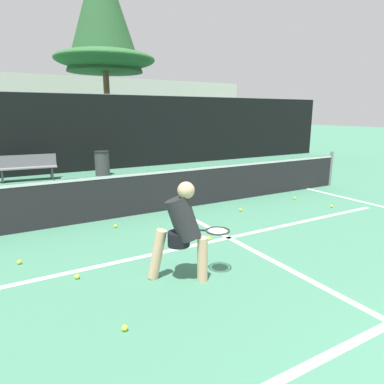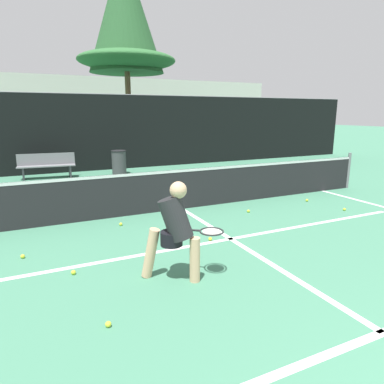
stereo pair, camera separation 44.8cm
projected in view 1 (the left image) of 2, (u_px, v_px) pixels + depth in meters
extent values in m
cube|color=white|center=(229.00, 238.00, 6.27)|extent=(8.25, 0.10, 0.01)
cube|color=white|center=(242.00, 245.00, 5.93)|extent=(0.10, 5.22, 0.01)
cylinder|color=slate|center=(331.00, 169.00, 10.69)|extent=(0.09, 0.09, 1.07)
cube|color=#232326|center=(174.00, 190.00, 8.03)|extent=(11.00, 0.02, 0.95)
cube|color=white|center=(174.00, 171.00, 7.93)|extent=(11.00, 0.03, 0.06)
cube|color=black|center=(97.00, 133.00, 13.37)|extent=(24.00, 0.06, 2.92)
cylinder|color=slate|center=(95.00, 94.00, 13.04)|extent=(24.00, 0.04, 0.04)
cylinder|color=#DBAD84|center=(202.00, 259.00, 4.60)|extent=(0.14, 0.14, 0.62)
cylinder|color=#DBAD84|center=(157.00, 254.00, 4.66)|extent=(0.31, 0.28, 0.73)
cylinder|color=black|center=(179.00, 239.00, 4.57)|extent=(0.30, 0.30, 0.19)
cylinder|color=#262628|center=(183.00, 219.00, 4.50)|extent=(0.47, 0.42, 0.68)
sphere|color=#DBAD84|center=(186.00, 190.00, 4.41)|extent=(0.23, 0.23, 0.23)
cylinder|color=#262628|center=(195.00, 230.00, 4.77)|extent=(0.26, 0.20, 0.03)
torus|color=#262628|center=(218.00, 231.00, 4.73)|extent=(0.48, 0.48, 0.02)
cylinder|color=beige|center=(218.00, 231.00, 4.73)|extent=(0.36, 0.36, 0.01)
sphere|color=#D1E033|center=(19.00, 262.00, 5.17)|extent=(0.07, 0.07, 0.07)
sphere|color=#D1E033|center=(125.00, 328.00, 3.59)|extent=(0.07, 0.07, 0.07)
sphere|color=#D1E033|center=(332.00, 206.00, 8.27)|extent=(0.07, 0.07, 0.07)
sphere|color=#D1E033|center=(209.00, 238.00, 6.15)|extent=(0.07, 0.07, 0.07)
sphere|color=#D1E033|center=(77.00, 277.00, 4.71)|extent=(0.07, 0.07, 0.07)
sphere|color=#D1E033|center=(295.00, 198.00, 9.05)|extent=(0.07, 0.07, 0.07)
sphere|color=#D1E033|center=(241.00, 210.00, 7.95)|extent=(0.07, 0.07, 0.07)
sphere|color=#D1E033|center=(116.00, 226.00, 6.82)|extent=(0.07, 0.07, 0.07)
cube|color=slate|center=(27.00, 168.00, 11.40)|extent=(1.91, 0.54, 0.04)
cube|color=slate|center=(26.00, 161.00, 11.51)|extent=(1.88, 0.22, 0.42)
cube|color=#333338|center=(2.00, 176.00, 11.15)|extent=(0.06, 0.32, 0.44)
cube|color=#333338|center=(52.00, 173.00, 11.75)|extent=(0.06, 0.32, 0.44)
cylinder|color=#3F3F42|center=(102.00, 164.00, 12.48)|extent=(0.52, 0.52, 0.84)
cylinder|color=black|center=(101.00, 152.00, 12.38)|extent=(0.54, 0.54, 0.04)
cube|color=black|center=(131.00, 149.00, 16.95)|extent=(1.82, 4.30, 0.92)
cube|color=#1E2328|center=(132.00, 134.00, 16.60)|extent=(1.53, 2.58, 0.62)
cylinder|color=black|center=(137.00, 149.00, 18.55)|extent=(0.18, 0.60, 0.60)
cylinder|color=black|center=(158.00, 155.00, 16.22)|extent=(0.18, 0.60, 0.60)
cylinder|color=brown|center=(108.00, 113.00, 17.47)|extent=(0.28, 0.28, 4.45)
ellipsoid|color=#2D6633|center=(105.00, 60.00, 16.89)|extent=(4.89, 4.89, 0.90)
cylinder|color=brown|center=(108.00, 115.00, 18.12)|extent=(0.28, 0.28, 4.27)
cone|color=#28562D|center=(102.00, 9.00, 16.96)|extent=(3.84, 3.84, 5.98)
cube|color=beige|center=(42.00, 109.00, 26.75)|extent=(36.00, 2.40, 5.04)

